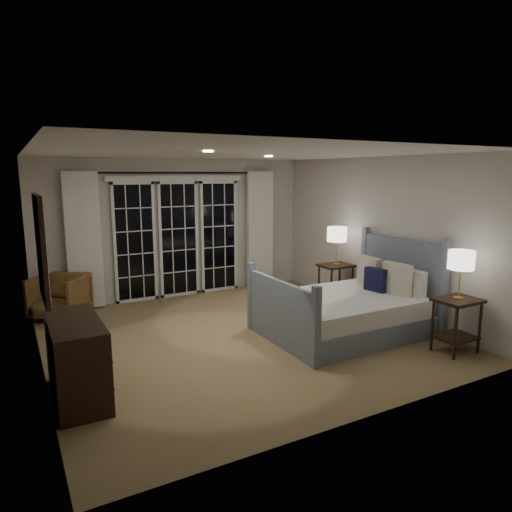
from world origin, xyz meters
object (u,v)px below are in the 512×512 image
dresser (77,359)px  lamp_right (337,235)px  nightstand_right (336,278)px  armchair (60,296)px  nightstand_left (457,317)px  lamp_left (461,260)px  bed (348,310)px

dresser → lamp_right: bearing=17.8°
nightstand_right → armchair: bearing=160.9°
lamp_right → armchair: lamp_right is taller
nightstand_left → lamp_left: bearing=0.0°
nightstand_right → dresser: 4.61m
nightstand_left → lamp_left: size_ratio=1.14×
nightstand_left → lamp_right: (0.02, 2.44, 0.75)m
nightstand_right → lamp_right: bearing=-90.0°
lamp_left → lamp_right: lamp_right is taller
armchair → nightstand_right: bearing=17.1°
nightstand_left → lamp_right: 2.55m
nightstand_right → armchair: nightstand_right is taller
bed → dresser: 3.65m
bed → armchair: (-3.52, 2.68, 0.02)m
lamp_left → dresser: 4.55m
nightstand_right → lamp_left: bearing=-90.6°
lamp_left → lamp_right: size_ratio=0.95×
nightstand_left → armchair: nightstand_left is taller
lamp_left → armchair: lamp_left is taller
armchair → lamp_left: bearing=-6.5°
nightstand_left → armchair: size_ratio=0.92×
nightstand_left → lamp_right: lamp_right is taller
nightstand_left → armchair: bearing=137.3°
bed → armchair: size_ratio=2.90×
nightstand_left → nightstand_right: nightstand_right is taller
bed → lamp_left: size_ratio=3.59×
nightstand_left → nightstand_right: 2.44m
nightstand_right → lamp_right: size_ratio=1.09×
bed → nightstand_left: (0.72, -1.23, 0.14)m
dresser → bed: bearing=3.2°
bed → lamp_left: 1.66m
nightstand_left → nightstand_right: (0.02, 2.44, 0.00)m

